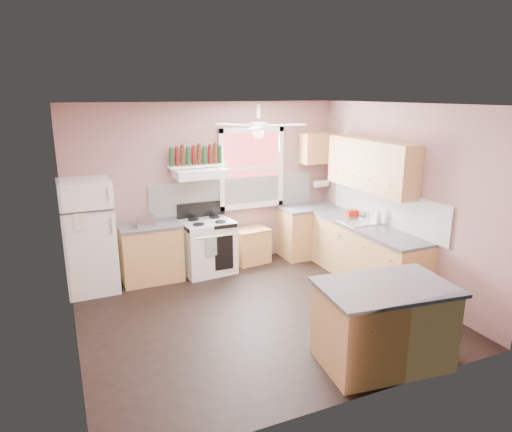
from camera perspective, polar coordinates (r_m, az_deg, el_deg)
name	(u,v)px	position (r m, az deg, el deg)	size (l,w,h in m)	color
floor	(258,313)	(6.21, 0.28, -11.97)	(4.50, 4.50, 0.00)	black
ceiling	(259,104)	(5.53, 0.32, 13.78)	(4.50, 4.50, 0.00)	white
wall_back	(208,186)	(7.57, -5.99, 3.77)	(4.50, 0.05, 2.70)	#8F6764
wall_right	(401,198)	(6.94, 17.71, 2.10)	(0.05, 4.00, 2.70)	#8F6764
wall_left	(63,237)	(5.26, -22.98, -2.46)	(0.05, 4.00, 2.70)	#8F6764
backsplash_back	(235,194)	(7.72, -2.68, 2.73)	(2.90, 0.03, 0.55)	white
backsplash_right	(385,206)	(7.18, 15.79, 1.22)	(0.03, 2.60, 0.55)	white
window_view	(251,168)	(7.74, -0.63, 5.99)	(1.00, 0.02, 1.20)	maroon
window_frame	(252,168)	(7.72, -0.55, 5.96)	(1.16, 0.07, 1.36)	white
refrigerator	(89,236)	(7.01, -20.19, -2.42)	(0.70, 0.68, 1.66)	white
base_cabinet_left	(151,253)	(7.26, -12.99, -4.58)	(0.90, 0.60, 0.86)	tan
counter_left	(149,226)	(7.12, -13.20, -1.17)	(0.92, 0.62, 0.04)	#4B4B4E
toaster	(146,221)	(6.97, -13.61, -0.61)	(0.28, 0.16, 0.18)	silver
stove	(208,247)	(7.42, -6.07, -3.84)	(0.80, 0.64, 0.86)	white
range_hood	(199,173)	(7.20, -7.11, 5.33)	(0.78, 0.50, 0.14)	white
bottle_shelf	(197,166)	(7.29, -7.42, 6.25)	(0.90, 0.26, 0.03)	white
cart	(251,247)	(7.82, -0.57, -3.84)	(0.58, 0.38, 0.58)	tan
base_cabinet_corner	(309,232)	(8.21, 6.61, -1.97)	(1.00, 0.60, 0.86)	tan
base_cabinet_right	(366,255)	(7.22, 13.61, -4.74)	(0.60, 2.20, 0.86)	tan
counter_corner	(310,207)	(8.09, 6.71, 1.07)	(1.02, 0.62, 0.04)	#4B4B4E
counter_right	(368,227)	(7.07, 13.77, -1.32)	(0.62, 2.22, 0.04)	#4B4B4E
sink	(360,223)	(7.22, 12.82, -0.80)	(0.55, 0.45, 0.03)	silver
faucet	(368,217)	(7.30, 13.87, -0.09)	(0.03, 0.03, 0.14)	silver
upper_cabinet_right	(371,165)	(7.12, 14.15, 6.19)	(0.33, 1.80, 0.76)	tan
upper_cabinet_corner	(317,148)	(8.12, 7.69, 8.42)	(0.60, 0.33, 0.52)	tan
paper_towel	(321,184)	(8.30, 8.14, 4.01)	(0.12, 0.12, 0.26)	white
island	(383,326)	(5.18, 15.61, -13.11)	(1.31, 0.83, 0.86)	tan
island_top	(386,287)	(4.98, 15.97, -8.53)	(1.38, 0.90, 0.04)	#4B4B4E
ceiling_fan_hub	(258,126)	(5.54, 0.31, 11.19)	(0.20, 0.20, 0.08)	white
soap_bottle	(378,216)	(7.14, 15.01, -0.02)	(0.10, 0.10, 0.26)	silver
red_caddy	(353,213)	(7.56, 11.98, 0.39)	(0.18, 0.12, 0.10)	#A21C0D
wine_bottles	(196,156)	(7.27, -7.45, 7.49)	(0.86, 0.06, 0.31)	#143819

